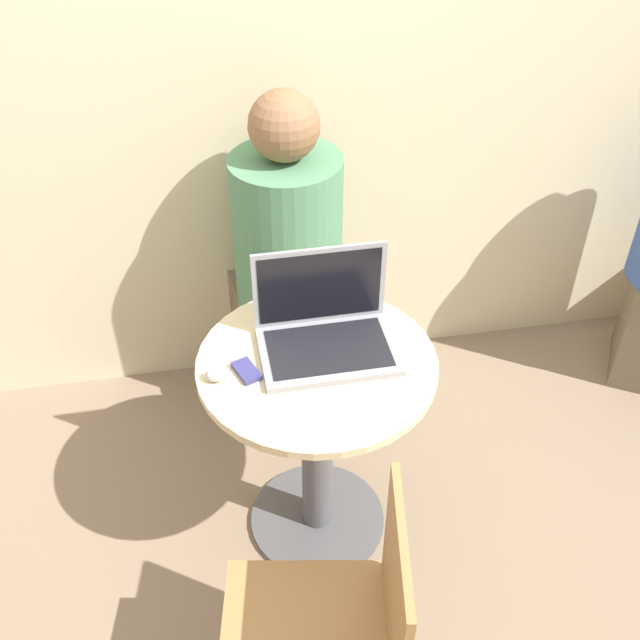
# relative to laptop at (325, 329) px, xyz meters

# --- Properties ---
(ground_plane) EXTENTS (12.00, 12.00, 0.00)m
(ground_plane) POSITION_rel_laptop_xyz_m (-0.04, -0.06, -0.77)
(ground_plane) COLOR #7F6B56
(back_wall) EXTENTS (7.00, 0.05, 2.60)m
(back_wall) POSITION_rel_laptop_xyz_m (-0.04, 0.79, 0.53)
(back_wall) COLOR beige
(back_wall) RESTS_ON ground_plane
(round_table) EXTENTS (0.66, 0.66, 0.72)m
(round_table) POSITION_rel_laptop_xyz_m (-0.04, -0.06, -0.30)
(round_table) COLOR #4C4C51
(round_table) RESTS_ON ground_plane
(laptop) EXTENTS (0.38, 0.26, 0.26)m
(laptop) POSITION_rel_laptop_xyz_m (0.00, 0.00, 0.00)
(laptop) COLOR gray
(laptop) RESTS_ON round_table
(cell_phone) EXTENTS (0.08, 0.10, 0.02)m
(cell_phone) POSITION_rel_laptop_xyz_m (-0.23, -0.08, -0.05)
(cell_phone) COLOR navy
(cell_phone) RESTS_ON round_table
(computer_mouse) EXTENTS (0.06, 0.04, 0.04)m
(computer_mouse) POSITION_rel_laptop_xyz_m (-0.31, -0.09, -0.04)
(computer_mouse) COLOR #B2B2B7
(computer_mouse) RESTS_ON round_table
(chair_empty) EXTENTS (0.46, 0.46, 0.84)m
(chair_empty) POSITION_rel_laptop_xyz_m (-0.11, -0.70, -0.33)
(chair_empty) COLOR #9E7042
(chair_empty) RESTS_ON ground_plane
(person_seated) EXTENTS (0.41, 0.59, 1.23)m
(person_seated) POSITION_rel_laptop_xyz_m (-0.03, 0.61, -0.26)
(person_seated) COLOR brown
(person_seated) RESTS_ON ground_plane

